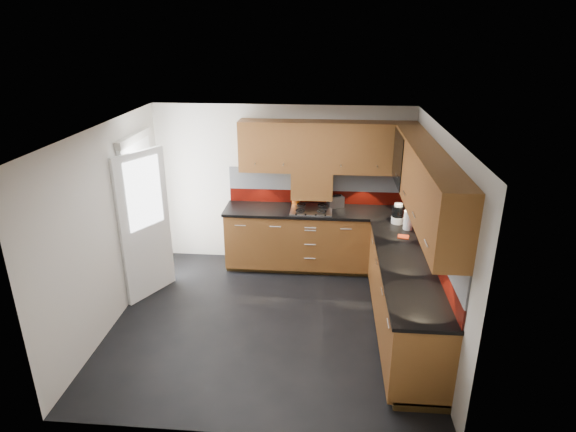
# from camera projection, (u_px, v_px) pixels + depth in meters

# --- Properties ---
(room) EXTENTS (4.00, 3.80, 2.64)m
(room) POSITION_uv_depth(u_px,v_px,m) (267.00, 209.00, 5.44)
(room) COLOR black
(base_cabinets) EXTENTS (2.70, 3.20, 0.95)m
(base_cabinets) POSITION_uv_depth(u_px,v_px,m) (355.00, 267.00, 6.41)
(base_cabinets) COLOR #5C2C14
(base_cabinets) RESTS_ON room
(countertop) EXTENTS (2.72, 3.22, 0.04)m
(countertop) POSITION_uv_depth(u_px,v_px,m) (355.00, 234.00, 6.22)
(countertop) COLOR black
(countertop) RESTS_ON base_cabinets
(backsplash) EXTENTS (2.70, 3.20, 0.54)m
(backsplash) POSITION_uv_depth(u_px,v_px,m) (373.00, 207.00, 6.31)
(backsplash) COLOR maroon
(backsplash) RESTS_ON countertop
(upper_cabinets) EXTENTS (2.50, 3.20, 0.72)m
(upper_cabinets) POSITION_uv_depth(u_px,v_px,m) (373.00, 164.00, 5.95)
(upper_cabinets) COLOR #5C2C14
(upper_cabinets) RESTS_ON room
(extractor_hood) EXTENTS (0.60, 0.33, 0.40)m
(extractor_hood) POSITION_uv_depth(u_px,v_px,m) (312.00, 184.00, 7.01)
(extractor_hood) COLOR #5C2C14
(extractor_hood) RESTS_ON room
(glass_cabinet) EXTENTS (0.32, 0.80, 0.66)m
(glass_cabinet) POSITION_uv_depth(u_px,v_px,m) (409.00, 157.00, 6.16)
(glass_cabinet) COLOR black
(glass_cabinet) RESTS_ON room
(back_door) EXTENTS (0.42, 1.19, 2.04)m
(back_door) POSITION_uv_depth(u_px,v_px,m) (143.00, 218.00, 6.45)
(back_door) COLOR white
(back_door) RESTS_ON room
(gas_hob) EXTENTS (0.60, 0.53, 0.05)m
(gas_hob) POSITION_uv_depth(u_px,v_px,m) (311.00, 209.00, 6.97)
(gas_hob) COLOR silver
(gas_hob) RESTS_ON countertop
(utensil_pot) EXTENTS (0.12, 0.12, 0.41)m
(utensil_pot) POSITION_uv_depth(u_px,v_px,m) (296.00, 199.00, 7.15)
(utensil_pot) COLOR orange
(utensil_pot) RESTS_ON countertop
(toaster) EXTENTS (0.27, 0.22, 0.17)m
(toaster) POSITION_uv_depth(u_px,v_px,m) (335.00, 202.00, 7.08)
(toaster) COLOR silver
(toaster) RESTS_ON countertop
(food_processor) EXTENTS (0.17, 0.17, 0.28)m
(food_processor) POSITION_uv_depth(u_px,v_px,m) (398.00, 214.00, 6.47)
(food_processor) COLOR white
(food_processor) RESTS_ON countertop
(paper_towel) EXTENTS (0.15, 0.15, 0.26)m
(paper_towel) POSITION_uv_depth(u_px,v_px,m) (408.00, 220.00, 6.27)
(paper_towel) COLOR white
(paper_towel) RESTS_ON countertop
(orange_cloth) EXTENTS (0.16, 0.14, 0.01)m
(orange_cloth) POSITION_uv_depth(u_px,v_px,m) (403.00, 237.00, 6.07)
(orange_cloth) COLOR #E63F19
(orange_cloth) RESTS_ON countertop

